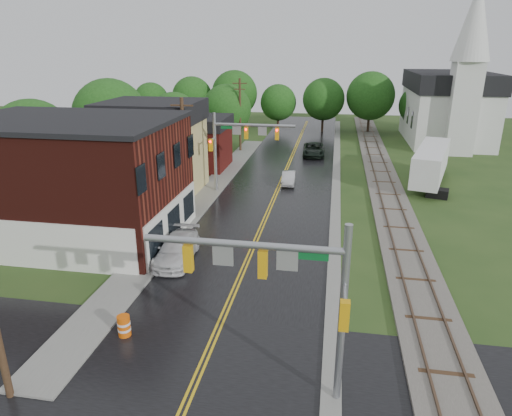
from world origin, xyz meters
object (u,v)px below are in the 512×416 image
(tree_left_a, at_px, (35,142))
(construction_barrel, at_px, (124,326))
(tree_left_e, at_px, (228,111))
(church, at_px, (450,100))
(sedan_silver, at_px, (289,178))
(pickup_white, at_px, (177,249))
(utility_pole_b, at_px, (184,152))
(utility_pole_c, at_px, (240,114))
(suv_dark, at_px, (314,150))
(tree_left_c, at_px, (175,119))
(traffic_signal_near, at_px, (284,279))
(tree_left_b, at_px, (112,118))
(brick_building, at_px, (72,180))
(semi_trailer, at_px, (431,163))
(traffic_signal_far, at_px, (238,139))

(tree_left_a, relative_size, construction_barrel, 8.30)
(tree_left_e, bearing_deg, tree_left_a, -114.62)
(church, height_order, tree_left_a, church)
(sedan_silver, relative_size, pickup_white, 0.70)
(utility_pole_b, relative_size, tree_left_e, 1.10)
(utility_pole_c, xyz_separation_m, suv_dark, (9.36, -1.18, -3.96))
(tree_left_c, bearing_deg, tree_left_e, 50.19)
(traffic_signal_near, relative_size, tree_left_b, 0.76)
(traffic_signal_near, bearing_deg, utility_pole_b, 117.19)
(brick_building, height_order, construction_barrel, brick_building)
(tree_left_e, xyz_separation_m, suv_dark, (11.41, -3.08, -4.05))
(sedan_silver, bearing_deg, semi_trailer, 6.42)
(tree_left_e, distance_m, construction_barrel, 41.96)
(traffic_signal_near, height_order, utility_pole_b, utility_pole_b)
(construction_barrel, bearing_deg, traffic_signal_far, 88.27)
(pickup_white, bearing_deg, sedan_silver, 70.62)
(utility_pole_b, height_order, tree_left_c, utility_pole_b)
(utility_pole_b, bearing_deg, pickup_white, -75.62)
(utility_pole_b, bearing_deg, church, 49.82)
(sedan_silver, bearing_deg, traffic_signal_far, -145.08)
(utility_pole_c, bearing_deg, brick_building, -101.09)
(traffic_signal_far, xyz_separation_m, suv_dark, (6.03, 15.82, -4.21))
(brick_building, distance_m, semi_trailer, 32.07)
(tree_left_b, relative_size, pickup_white, 1.87)
(utility_pole_b, distance_m, tree_left_c, 19.24)
(church, bearing_deg, tree_left_b, -150.01)
(church, xyz_separation_m, construction_barrel, (-24.15, -49.32, -5.31))
(brick_building, distance_m, construction_barrel, 13.95)
(brick_building, bearing_deg, traffic_signal_near, -39.17)
(traffic_signal_near, bearing_deg, semi_trailer, 70.56)
(traffic_signal_far, height_order, suv_dark, traffic_signal_far)
(tree_left_c, xyz_separation_m, tree_left_e, (5.00, 6.00, 0.30))
(construction_barrel, bearing_deg, semi_trailer, 56.82)
(brick_building, distance_m, suv_dark, 31.81)
(brick_building, relative_size, tree_left_a, 1.65)
(tree_left_b, xyz_separation_m, tree_left_e, (9.00, 14.00, -0.90))
(traffic_signal_far, distance_m, pickup_white, 15.19)
(church, xyz_separation_m, sedan_silver, (-19.20, -23.40, -5.24))
(sedan_silver, bearing_deg, traffic_signal_near, -87.69)
(tree_left_e, height_order, suv_dark, tree_left_e)
(suv_dark, bearing_deg, sedan_silver, -100.99)
(tree_left_a, relative_size, tree_left_c, 1.13)
(suv_dark, distance_m, construction_barrel, 38.99)
(brick_building, distance_m, traffic_signal_near, 20.60)
(traffic_signal_near, relative_size, utility_pole_b, 0.82)
(brick_building, distance_m, tree_left_e, 31.12)
(traffic_signal_near, xyz_separation_m, suv_dark, (-0.91, 40.82, -4.20))
(utility_pole_b, height_order, utility_pole_c, same)
(church, bearing_deg, utility_pole_b, -130.18)
(traffic_signal_near, relative_size, construction_barrel, 7.03)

